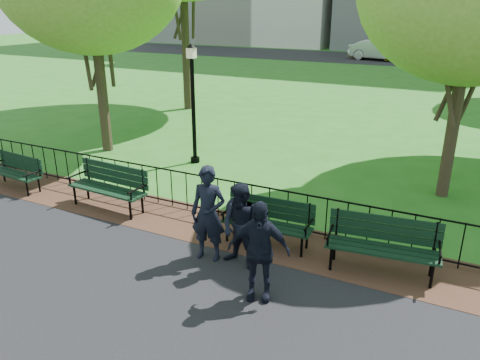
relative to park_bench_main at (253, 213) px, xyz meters
The scene contains 14 objects.
ground 1.43m from the park_bench_main, 97.66° to the right, with size 120.00×120.00×0.00m, color #25671B.
dirt_strip 0.67m from the park_bench_main, 126.86° to the left, with size 60.00×1.60×0.01m, color #3B2518.
far_street 33.73m from the park_bench_main, 90.29° to the left, with size 70.00×9.00×0.01m, color black.
iron_fence 0.76m from the park_bench_main, 103.22° to the left, with size 24.06×0.06×1.00m.
park_bench_main is the anchor object (origin of this frame).
park_bench_left_a 3.57m from the park_bench_main, behind, with size 1.95×0.69×1.09m.
park_bench_left_b 6.48m from the park_bench_main, behind, with size 1.66×0.62×0.92m.
park_bench_right_a 2.42m from the park_bench_main, ahead, with size 1.93×0.80×1.06m.
lamppost 5.30m from the park_bench_main, 134.35° to the left, with size 0.30×0.30×3.36m.
person_left 1.03m from the park_bench_main, 117.01° to the right, with size 0.64×0.42×1.75m, color black.
person_mid 0.91m from the park_bench_main, 77.30° to the right, with size 0.75×0.39×1.53m, color black.
person_right 1.82m from the park_bench_main, 61.97° to the right, with size 0.96×0.39×1.64m, color black.
taxi 33.30m from the park_bench_main, 97.96° to the left, with size 1.63×4.04×1.38m, color yellow.
sedan_silver 32.82m from the park_bench_main, 97.00° to the left, with size 1.72×4.93×1.63m, color #A5A8AD.
Camera 1 is at (3.59, -6.05, 4.36)m, focal length 35.00 mm.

